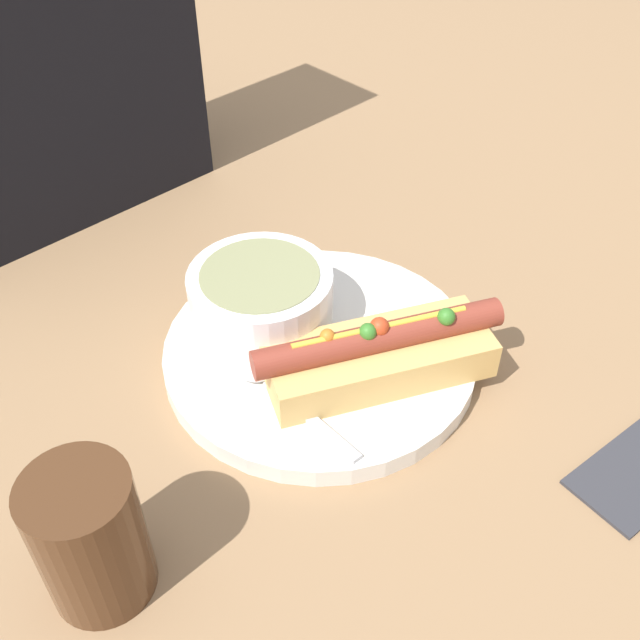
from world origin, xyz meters
TOP-DOWN VIEW (x-y plane):
  - ground_plane at (0.00, 0.00)m, footprint 4.00×4.00m
  - dinner_plate at (0.00, 0.00)m, footprint 0.26×0.26m
  - hot_dog at (0.01, -0.05)m, footprint 0.19×0.14m
  - soup_bowl at (-0.02, 0.05)m, footprint 0.12×0.12m
  - spoon at (-0.06, 0.00)m, footprint 0.03×0.15m
  - drinking_glass at (-0.24, -0.05)m, footprint 0.07×0.07m
  - seated_diner at (-0.04, 0.38)m, footprint 0.32×0.14m

SIDE VIEW (x-z plane):
  - ground_plane at x=0.00m, z-range 0.00..0.00m
  - dinner_plate at x=0.00m, z-range 0.00..0.02m
  - spoon at x=-0.06m, z-range 0.02..0.03m
  - hot_dog at x=0.01m, z-range 0.01..0.07m
  - soup_bowl at x=-0.02m, z-range 0.02..0.08m
  - drinking_glass at x=-0.24m, z-range 0.00..0.10m
  - seated_diner at x=-0.04m, z-range -0.03..0.44m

